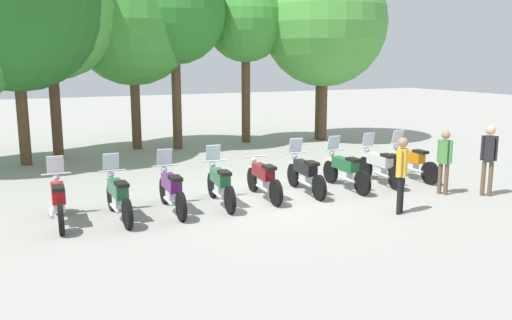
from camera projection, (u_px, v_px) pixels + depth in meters
The scene contains 20 objects.
ground_plane at pixel (265, 198), 13.36m from camera, with size 80.00×80.00×0.00m, color #9E9B93.
motorcycle_0 at pixel (58, 200), 11.24m from camera, with size 0.62×2.19×1.37m.
motorcycle_1 at pixel (118, 196), 11.58m from camera, with size 0.62×2.19×1.37m.
motorcycle_2 at pixel (171, 189), 12.15m from camera, with size 0.62×2.19×1.37m.
motorcycle_3 at pixel (220, 184), 12.72m from camera, with size 0.63×2.19×1.37m.
motorcycle_4 at pixel (263, 178), 13.33m from camera, with size 0.62×2.19×0.99m.
motorcycle_5 at pixel (305, 173), 13.85m from camera, with size 0.62×2.19×1.37m.
motorcycle_6 at pixel (345, 170), 14.31m from camera, with size 0.62×2.19×1.37m.
motorcycle_7 at pixel (379, 165), 14.89m from camera, with size 0.62×2.19×1.37m.
motorcycle_8 at pixel (410, 161), 15.50m from camera, with size 0.62×2.19×1.37m.
person_0 at pixel (444, 157), 13.60m from camera, with size 0.28×0.40×1.67m.
person_1 at pixel (489, 154), 13.43m from camera, with size 0.34×0.34×1.82m.
person_2 at pixel (402, 169), 11.88m from camera, with size 0.37×0.32×1.75m.
tree_1 at pixel (14, 5), 16.69m from camera, with size 5.47×5.47×7.86m.
tree_2 at pixel (49, 10), 17.96m from camera, with size 4.75×4.75×7.48m.
tree_3 at pixel (132, 23), 19.90m from camera, with size 4.70×4.70×7.15m.
tree_4 at pixel (174, 13), 19.90m from camera, with size 3.88×3.88×7.11m.
tree_5 at pixel (246, 22), 21.55m from camera, with size 3.31×3.31×6.64m.
tree_6 at pixel (325, 24), 22.13m from camera, with size 5.20×5.20×7.51m.
tree_7 at pixel (321, 29), 22.51m from camera, with size 4.67×4.67×7.06m.
Camera 1 is at (-5.76, -11.60, 3.44)m, focal length 37.29 mm.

